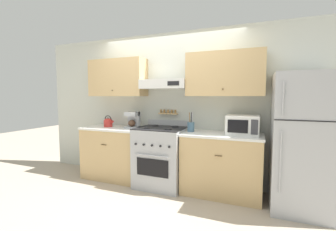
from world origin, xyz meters
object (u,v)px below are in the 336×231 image
Objects in this scene: refrigerator at (302,143)px; coffee_maker at (133,120)px; tea_kettle at (108,122)px; stove_range at (161,157)px; utensil_crock at (191,126)px; microwave at (243,125)px.

coffee_maker is at bearing 176.92° from refrigerator.
tea_kettle is at bearing 177.85° from refrigerator.
stove_range is at bearing -3.76° from tea_kettle.
refrigerator is at bearing -4.40° from utensil_crock.
utensil_crock is at bearing 8.49° from stove_range.
utensil_crock is (-1.50, 0.12, 0.12)m from refrigerator.
stove_range is 0.60× the size of refrigerator.
refrigerator is 5.77× the size of utensil_crock.
tea_kettle is (-3.06, 0.12, 0.12)m from refrigerator.
refrigerator is 6.16× the size of coffee_maker.
stove_range is 0.70m from utensil_crock.
coffee_maker reaches higher than tea_kettle.
stove_range is 1.20m from tea_kettle.
refrigerator is 8.49× the size of tea_kettle.
utensil_crock is at bearing 0.00° from tea_kettle.
stove_range is 2.02m from refrigerator.
refrigerator is (1.98, -0.04, 0.39)m from stove_range.
tea_kettle is 2.33m from microwave.
coffee_maker is 0.63× the size of microwave.
microwave is at bearing 0.44° from tea_kettle.
stove_range is 0.82m from coffee_maker.
utensil_crock is at bearing -1.21° from coffee_maker.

